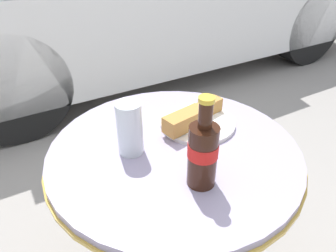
# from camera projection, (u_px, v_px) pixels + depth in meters

# --- Properties ---
(bistro_table) EXTENTS (0.67, 0.67, 0.70)m
(bistro_table) POSITION_uv_depth(u_px,v_px,m) (174.00, 195.00, 0.95)
(bistro_table) COLOR gold
(bistro_table) RESTS_ON ground_plane
(cola_bottle_left) EXTENTS (0.07, 0.07, 0.22)m
(cola_bottle_left) POSITION_uv_depth(u_px,v_px,m) (203.00, 152.00, 0.70)
(cola_bottle_left) COLOR #33190F
(cola_bottle_left) RESTS_ON bistro_table
(drinking_glass) EXTENTS (0.06, 0.06, 0.14)m
(drinking_glass) POSITION_uv_depth(u_px,v_px,m) (130.00, 130.00, 0.81)
(drinking_glass) COLOR silver
(drinking_glass) RESTS_ON bistro_table
(lunch_plate_near) EXTENTS (0.23, 0.22, 0.06)m
(lunch_plate_near) POSITION_uv_depth(u_px,v_px,m) (195.00, 120.00, 0.94)
(lunch_plate_near) COLOR silver
(lunch_plate_near) RESTS_ON bistro_table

